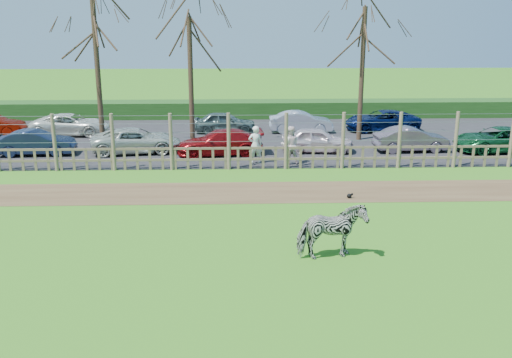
{
  "coord_description": "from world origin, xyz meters",
  "views": [
    {
      "loc": [
        0.36,
        -16.29,
        6.43
      ],
      "look_at": [
        1.0,
        2.5,
        1.1
      ],
      "focal_mm": 40.0,
      "sensor_mm": 36.0,
      "label": 1
    }
  ],
  "objects_px": {
    "car_12": "(382,121)",
    "tree_mid": "(190,50)",
    "visitor_a": "(255,145)",
    "crow": "(350,196)",
    "car_2": "(136,140)",
    "car_6": "(498,139)",
    "car_10": "(225,122)",
    "tree_right": "(363,41)",
    "car_1": "(36,143)",
    "car_8": "(71,125)",
    "zebra": "(332,232)",
    "visitor_b": "(290,145)",
    "car_3": "(220,142)",
    "car_5": "(411,139)",
    "car_4": "(317,140)",
    "tree_left": "(95,35)",
    "car_11": "(301,122)"
  },
  "relations": [
    {
      "from": "car_5",
      "to": "car_8",
      "type": "relative_size",
      "value": 0.84
    },
    {
      "from": "car_2",
      "to": "crow",
      "type": "bearing_deg",
      "value": -137.85
    },
    {
      "from": "tree_mid",
      "to": "car_1",
      "type": "relative_size",
      "value": 1.87
    },
    {
      "from": "tree_left",
      "to": "car_3",
      "type": "bearing_deg",
      "value": -16.79
    },
    {
      "from": "crow",
      "to": "car_2",
      "type": "distance_m",
      "value": 11.88
    },
    {
      "from": "tree_mid",
      "to": "car_5",
      "type": "height_order",
      "value": "tree_mid"
    },
    {
      "from": "zebra",
      "to": "car_5",
      "type": "relative_size",
      "value": 0.51
    },
    {
      "from": "tree_mid",
      "to": "car_6",
      "type": "relative_size",
      "value": 1.58
    },
    {
      "from": "tree_mid",
      "to": "car_10",
      "type": "xyz_separation_m",
      "value": [
        1.66,
        2.7,
        -4.23
      ]
    },
    {
      "from": "car_6",
      "to": "car_11",
      "type": "distance_m",
      "value": 10.59
    },
    {
      "from": "car_6",
      "to": "car_10",
      "type": "xyz_separation_m",
      "value": [
        -13.58,
        5.32,
        0.0
      ]
    },
    {
      "from": "zebra",
      "to": "car_3",
      "type": "bearing_deg",
      "value": 3.72
    },
    {
      "from": "car_12",
      "to": "car_10",
      "type": "bearing_deg",
      "value": -90.46
    },
    {
      "from": "car_1",
      "to": "car_8",
      "type": "height_order",
      "value": "same"
    },
    {
      "from": "visitor_a",
      "to": "car_4",
      "type": "height_order",
      "value": "visitor_a"
    },
    {
      "from": "tree_right",
      "to": "car_10",
      "type": "bearing_deg",
      "value": 163.29
    },
    {
      "from": "tree_right",
      "to": "visitor_b",
      "type": "distance_m",
      "value": 8.02
    },
    {
      "from": "car_2",
      "to": "car_6",
      "type": "height_order",
      "value": "same"
    },
    {
      "from": "tree_left",
      "to": "car_6",
      "type": "xyz_separation_m",
      "value": [
        19.74,
        -1.61,
        -4.98
      ]
    },
    {
      "from": "zebra",
      "to": "car_11",
      "type": "bearing_deg",
      "value": -15.14
    },
    {
      "from": "car_12",
      "to": "crow",
      "type": "bearing_deg",
      "value": -20.54
    },
    {
      "from": "tree_right",
      "to": "car_1",
      "type": "bearing_deg",
      "value": -169.29
    },
    {
      "from": "car_11",
      "to": "zebra",
      "type": "bearing_deg",
      "value": 176.83
    },
    {
      "from": "tree_mid",
      "to": "car_11",
      "type": "distance_m",
      "value": 7.85
    },
    {
      "from": "tree_left",
      "to": "car_8",
      "type": "height_order",
      "value": "tree_left"
    },
    {
      "from": "car_5",
      "to": "car_12",
      "type": "height_order",
      "value": "same"
    },
    {
      "from": "car_3",
      "to": "car_5",
      "type": "relative_size",
      "value": 1.14
    },
    {
      "from": "zebra",
      "to": "car_11",
      "type": "relative_size",
      "value": 0.51
    },
    {
      "from": "tree_left",
      "to": "crow",
      "type": "height_order",
      "value": "tree_left"
    },
    {
      "from": "zebra",
      "to": "visitor_b",
      "type": "bearing_deg",
      "value": -10.6
    },
    {
      "from": "car_12",
      "to": "tree_mid",
      "type": "bearing_deg",
      "value": -76.73
    },
    {
      "from": "car_1",
      "to": "car_10",
      "type": "relative_size",
      "value": 1.03
    },
    {
      "from": "crow",
      "to": "car_1",
      "type": "relative_size",
      "value": 0.07
    },
    {
      "from": "crow",
      "to": "car_4",
      "type": "xyz_separation_m",
      "value": [
        -0.18,
        7.43,
        0.55
      ]
    },
    {
      "from": "tree_right",
      "to": "car_3",
      "type": "distance_m",
      "value": 9.38
    },
    {
      "from": "visitor_b",
      "to": "car_4",
      "type": "height_order",
      "value": "visitor_b"
    },
    {
      "from": "visitor_b",
      "to": "car_11",
      "type": "bearing_deg",
      "value": -102.94
    },
    {
      "from": "tree_mid",
      "to": "zebra",
      "type": "height_order",
      "value": "tree_mid"
    },
    {
      "from": "tree_left",
      "to": "car_8",
      "type": "bearing_deg",
      "value": 127.73
    },
    {
      "from": "car_8",
      "to": "car_11",
      "type": "height_order",
      "value": "same"
    },
    {
      "from": "tree_mid",
      "to": "car_4",
      "type": "height_order",
      "value": "tree_mid"
    },
    {
      "from": "zebra",
      "to": "car_2",
      "type": "relative_size",
      "value": 0.43
    },
    {
      "from": "tree_right",
      "to": "car_12",
      "type": "distance_m",
      "value": 5.51
    },
    {
      "from": "tree_right",
      "to": "car_11",
      "type": "xyz_separation_m",
      "value": [
        -2.94,
        2.16,
        -4.6
      ]
    },
    {
      "from": "car_4",
      "to": "car_5",
      "type": "distance_m",
      "value": 4.66
    },
    {
      "from": "tree_left",
      "to": "tree_right",
      "type": "bearing_deg",
      "value": 6.34
    },
    {
      "from": "car_8",
      "to": "car_12",
      "type": "bearing_deg",
      "value": -89.01
    },
    {
      "from": "tree_left",
      "to": "tree_mid",
      "type": "relative_size",
      "value": 1.15
    },
    {
      "from": "visitor_b",
      "to": "car_1",
      "type": "relative_size",
      "value": 0.47
    },
    {
      "from": "visitor_a",
      "to": "crow",
      "type": "height_order",
      "value": "visitor_a"
    }
  ]
}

